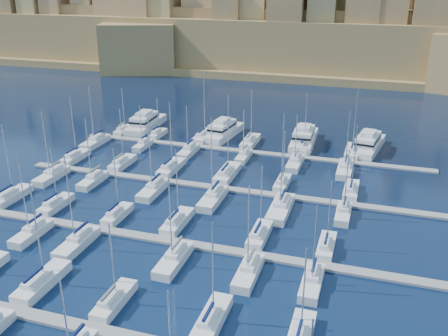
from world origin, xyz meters
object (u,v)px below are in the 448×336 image
(motor_yacht_a, at_px, (145,123))
(motor_yacht_c, at_px, (304,138))
(sailboat_2, at_px, (42,282))
(motor_yacht_d, at_px, (368,144))
(sailboat_4, at_px, (212,319))
(motor_yacht_b, at_px, (223,131))

(motor_yacht_a, distance_m, motor_yacht_c, 42.89)
(sailboat_2, distance_m, motor_yacht_d, 80.43)
(sailboat_2, bearing_deg, sailboat_4, -0.87)
(sailboat_4, relative_size, motor_yacht_d, 0.79)
(motor_yacht_a, bearing_deg, motor_yacht_c, -0.23)
(sailboat_2, xyz_separation_m, sailboat_4, (24.50, -0.37, -0.02))
(motor_yacht_b, bearing_deg, motor_yacht_a, 178.52)
(sailboat_2, height_order, sailboat_4, sailboat_2)
(motor_yacht_c, relative_size, motor_yacht_d, 0.98)
(sailboat_4, height_order, motor_yacht_c, sailboat_4)
(motor_yacht_b, bearing_deg, sailboat_4, -73.47)
(sailboat_2, height_order, motor_yacht_c, sailboat_2)
(motor_yacht_b, xyz_separation_m, motor_yacht_d, (35.95, 0.35, 0.00))
(motor_yacht_a, height_order, motor_yacht_c, same)
(sailboat_4, xyz_separation_m, motor_yacht_c, (-0.06, 70.37, 0.98))
(sailboat_4, height_order, motor_yacht_d, sailboat_4)
(sailboat_2, distance_m, motor_yacht_c, 74.15)
(sailboat_4, relative_size, motor_yacht_a, 0.79)
(motor_yacht_a, xyz_separation_m, motor_yacht_c, (42.89, -0.17, 0.00))
(motor_yacht_b, height_order, motor_yacht_d, same)
(sailboat_2, relative_size, motor_yacht_b, 0.92)
(sailboat_4, xyz_separation_m, motor_yacht_b, (-20.76, 69.97, 0.98))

